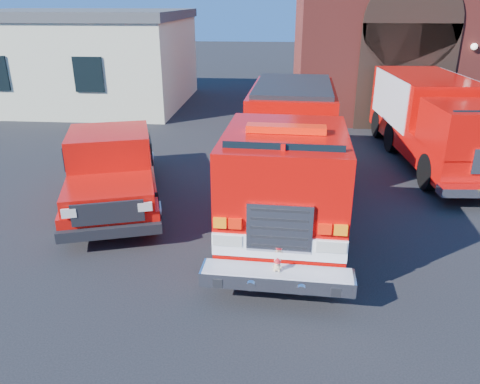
# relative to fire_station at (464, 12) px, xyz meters

# --- Properties ---
(ground) EXTENTS (100.00, 100.00, 0.00)m
(ground) POSITION_rel_fire_station_xyz_m (-8.99, -13.98, -4.25)
(ground) COLOR black
(ground) RESTS_ON ground
(parking_stripe_mid) EXTENTS (0.12, 3.00, 0.01)m
(parking_stripe_mid) POSITION_rel_fire_station_xyz_m (-2.49, -9.98, -4.25)
(parking_stripe_mid) COLOR yellow
(parking_stripe_mid) RESTS_ON ground
(parking_stripe_far) EXTENTS (0.12, 3.00, 0.01)m
(parking_stripe_far) POSITION_rel_fire_station_xyz_m (-2.49, -6.98, -4.25)
(parking_stripe_far) COLOR yellow
(parking_stripe_far) RESTS_ON ground
(fire_station) EXTENTS (15.20, 10.20, 8.45)m
(fire_station) POSITION_rel_fire_station_xyz_m (0.00, 0.00, 0.00)
(fire_station) COLOR maroon
(fire_station) RESTS_ON ground
(side_building) EXTENTS (10.20, 8.20, 4.35)m
(side_building) POSITION_rel_fire_station_xyz_m (-17.99, -0.99, -2.05)
(side_building) COLOR beige
(side_building) RESTS_ON ground
(fire_engine) EXTENTS (2.85, 8.83, 2.69)m
(fire_engine) POSITION_rel_fire_station_xyz_m (-8.00, -12.63, -2.86)
(fire_engine) COLOR black
(fire_engine) RESTS_ON ground
(pickup_truck) EXTENTS (3.67, 6.12, 1.89)m
(pickup_truck) POSITION_rel_fire_station_xyz_m (-12.44, -12.78, -3.36)
(pickup_truck) COLOR black
(pickup_truck) RESTS_ON ground
(secondary_truck) EXTENTS (2.86, 7.83, 2.49)m
(secondary_truck) POSITION_rel_fire_station_xyz_m (-3.36, -8.76, -2.89)
(secondary_truck) COLOR black
(secondary_truck) RESTS_ON ground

